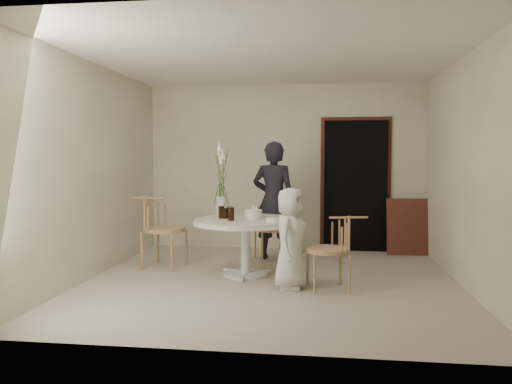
# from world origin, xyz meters

# --- Properties ---
(ground) EXTENTS (4.50, 4.50, 0.00)m
(ground) POSITION_xyz_m (0.00, 0.00, 0.00)
(ground) COLOR #BAB09F
(ground) RESTS_ON ground
(room_shell) EXTENTS (4.50, 4.50, 4.50)m
(room_shell) POSITION_xyz_m (0.00, 0.00, 1.62)
(room_shell) COLOR white
(room_shell) RESTS_ON ground
(doorway) EXTENTS (1.00, 0.10, 2.10)m
(doorway) POSITION_xyz_m (1.15, 2.19, 1.05)
(doorway) COLOR black
(doorway) RESTS_ON ground
(door_trim) EXTENTS (1.12, 0.03, 2.22)m
(door_trim) POSITION_xyz_m (1.15, 2.23, 1.11)
(door_trim) COLOR brown
(door_trim) RESTS_ON ground
(table) EXTENTS (1.33, 1.33, 0.73)m
(table) POSITION_xyz_m (-0.35, 0.25, 0.62)
(table) COLOR silver
(table) RESTS_ON ground
(picture_frame) EXTENTS (0.67, 0.25, 0.87)m
(picture_frame) POSITION_xyz_m (1.95, 1.95, 0.44)
(picture_frame) COLOR brown
(picture_frame) RESTS_ON ground
(chair_far) EXTENTS (0.59, 0.61, 0.86)m
(chair_far) POSITION_xyz_m (-0.16, 1.37, 0.55)
(chair_far) COLOR tan
(chair_far) RESTS_ON ground
(chair_right) EXTENTS (0.57, 0.54, 0.85)m
(chair_right) POSITION_xyz_m (0.80, -0.28, 0.55)
(chair_right) COLOR tan
(chair_right) RESTS_ON ground
(chair_left) EXTENTS (0.63, 0.60, 0.97)m
(chair_left) POSITION_xyz_m (-1.66, 0.61, 0.63)
(chair_left) COLOR tan
(chair_left) RESTS_ON ground
(girl) EXTENTS (0.69, 0.50, 1.75)m
(girl) POSITION_xyz_m (-0.09, 1.34, 0.87)
(girl) COLOR black
(girl) RESTS_ON ground
(boy) EXTENTS (0.49, 0.64, 1.17)m
(boy) POSITION_xyz_m (0.25, -0.29, 0.58)
(boy) COLOR white
(boy) RESTS_ON ground
(birthday_cake) EXTENTS (0.23, 0.23, 0.16)m
(birthday_cake) POSITION_xyz_m (-0.26, 0.31, 0.79)
(birthday_cake) COLOR silver
(birthday_cake) RESTS_ON table
(cola_tumbler_a) EXTENTS (0.09, 0.09, 0.16)m
(cola_tumbler_a) POSITION_xyz_m (-0.67, 0.28, 0.81)
(cola_tumbler_a) COLOR black
(cola_tumbler_a) RESTS_ON table
(cola_tumbler_b) EXTENTS (0.09, 0.09, 0.17)m
(cola_tumbler_b) POSITION_xyz_m (-0.51, 0.08, 0.81)
(cola_tumbler_b) COLOR black
(cola_tumbler_b) RESTS_ON table
(cola_tumbler_c) EXTENTS (0.09, 0.09, 0.16)m
(cola_tumbler_c) POSITION_xyz_m (-0.56, 0.29, 0.81)
(cola_tumbler_c) COLOR black
(cola_tumbler_c) RESTS_ON table
(cola_tumbler_d) EXTENTS (0.08, 0.08, 0.14)m
(cola_tumbler_d) POSITION_xyz_m (-0.62, 0.25, 0.80)
(cola_tumbler_d) COLOR black
(cola_tumbler_d) RESTS_ON table
(plate_stack) EXTENTS (0.23, 0.23, 0.05)m
(plate_stack) POSITION_xyz_m (0.03, 0.06, 0.75)
(plate_stack) COLOR white
(plate_stack) RESTS_ON table
(flower_vase) EXTENTS (0.14, 0.14, 1.03)m
(flower_vase) POSITION_xyz_m (-0.73, 0.59, 1.19)
(flower_vase) COLOR silver
(flower_vase) RESTS_ON table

